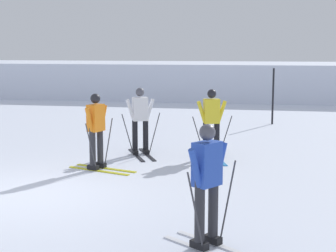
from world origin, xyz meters
The scene contains 7 objects.
ground_plane centered at (0.00, 0.00, 0.00)m, with size 120.00×120.00×0.00m, color silver.
far_snow_ridge centered at (0.00, 19.98, 0.94)m, with size 80.00×7.05×1.88m, color silver.
skier_yellow centered at (3.05, 3.89, 0.96)m, with size 0.96×1.64×1.71m.
skier_white centered at (1.22, 4.00, 0.96)m, with size 1.04×1.60×1.71m.
skier_blue centered at (3.57, -1.91, 0.92)m, with size 1.53×1.22×1.71m.
skier_orange centered at (0.65, 2.19, 0.92)m, with size 1.63×0.96×1.71m.
trail_marker_pole centered at (4.66, 9.93, 1.00)m, with size 0.07×0.07×2.00m, color black.
Camera 1 is at (4.26, -8.58, 2.71)m, focal length 54.72 mm.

